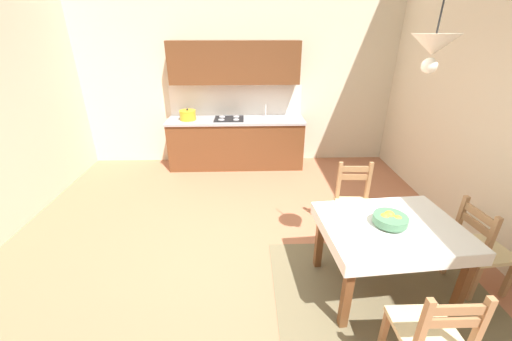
{
  "coord_description": "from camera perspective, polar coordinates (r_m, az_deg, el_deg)",
  "views": [
    {
      "loc": [
        0.13,
        -2.76,
        2.34
      ],
      "look_at": [
        0.23,
        0.23,
        0.98
      ],
      "focal_mm": 21.46,
      "sensor_mm": 36.0,
      "label": 1
    }
  ],
  "objects": [
    {
      "name": "dining_chair_kitchen_side",
      "position": [
        3.89,
        17.85,
        -5.97
      ],
      "size": [
        0.44,
        0.44,
        0.93
      ],
      "color": "#D1BC89",
      "rests_on": "ground_plane"
    },
    {
      "name": "wall_back",
      "position": [
        5.76,
        -3.42,
        22.48
      ],
      "size": [
        6.25,
        0.12,
        4.27
      ],
      "primitive_type": "cube",
      "color": "beige",
      "rests_on": "ground_plane"
    },
    {
      "name": "dining_chair_window_side",
      "position": [
        3.7,
        36.26,
        -11.75
      ],
      "size": [
        0.46,
        0.46,
        0.93
      ],
      "color": "#D1BC89",
      "rests_on": "ground_plane"
    },
    {
      "name": "pendant_lamp",
      "position": [
        2.6,
        30.21,
        19.41
      ],
      "size": [
        0.32,
        0.32,
        0.81
      ],
      "color": "black"
    },
    {
      "name": "kitchen_cabinetry",
      "position": [
        5.62,
        -3.82,
        9.21
      ],
      "size": [
        2.45,
        0.63,
        2.2
      ],
      "color": "brown",
      "rests_on": "ground_plane"
    },
    {
      "name": "ground_plane",
      "position": [
        3.65,
        -3.56,
        -16.4
      ],
      "size": [
        6.25,
        6.47,
        0.1
      ],
      "primitive_type": "cube",
      "color": "#AD6B4C"
    },
    {
      "name": "dining_table",
      "position": [
        3.13,
        23.59,
        -11.27
      ],
      "size": [
        1.3,
        1.03,
        0.75
      ],
      "color": "brown",
      "rests_on": "ground_plane"
    },
    {
      "name": "fruit_bowl",
      "position": [
        3.01,
        23.72,
        -8.31
      ],
      "size": [
        0.3,
        0.3,
        0.12
      ],
      "color": "#4C7F5B",
      "rests_on": "dining_table"
    },
    {
      "name": "dining_chair_camera_side",
      "position": [
        2.66,
        29.59,
        -25.15
      ],
      "size": [
        0.42,
        0.42,
        0.93
      ],
      "color": "#D1BC89",
      "rests_on": "ground_plane"
    },
    {
      "name": "area_rug",
      "position": [
        3.44,
        22.47,
        -20.58
      ],
      "size": [
        2.1,
        1.6,
        0.01
      ],
      "primitive_type": "cube",
      "color": "brown",
      "rests_on": "ground_plane"
    }
  ]
}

